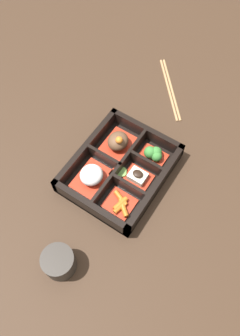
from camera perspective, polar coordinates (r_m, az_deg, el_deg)
ground_plane at (r=0.83m, az=0.00°, el=-0.82°), size 3.00×3.00×0.00m
bento_base at (r=0.83m, az=0.00°, el=-0.66°), size 0.27×0.22×0.01m
bento_rim at (r=0.81m, az=0.16°, el=-0.08°), size 0.27×0.22×0.05m
bowl_rice at (r=0.80m, az=-4.96°, el=-1.38°), size 0.10×0.08×0.04m
bowl_stew at (r=0.84m, az=-0.34°, el=4.53°), size 0.10×0.08×0.06m
bowl_carrots at (r=0.78m, az=0.09°, el=-6.25°), size 0.06×0.07×0.02m
bowl_tofu at (r=0.81m, az=3.08°, el=-1.53°), size 0.06×0.07×0.03m
bowl_greens at (r=0.83m, az=5.87°, el=2.44°), size 0.05×0.07×0.04m
bowl_pickles at (r=0.82m, az=-0.04°, el=-0.88°), size 0.04×0.04×0.01m
tea_cup at (r=0.74m, az=-10.59°, el=-15.77°), size 0.07×0.07×0.06m
chopsticks at (r=1.00m, az=8.75°, el=13.57°), size 0.19×0.17×0.01m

